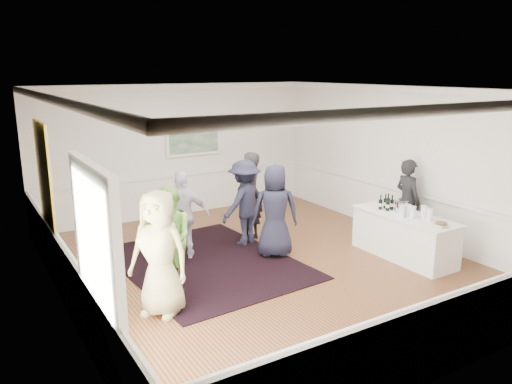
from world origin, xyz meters
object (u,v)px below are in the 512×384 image
guest_tan (159,253)px  guest_lilac (183,215)px  guest_green (170,237)px  ice_bucket (401,207)px  serving_table (404,236)px  guest_navy (275,211)px  guest_dark_b (249,197)px  bartender (407,201)px  guest_dark_a (245,202)px  nut_bowl (441,224)px

guest_tan → guest_lilac: guest_tan is taller
guest_green → ice_bucket: guest_green is taller
serving_table → guest_navy: guest_navy is taller
serving_table → guest_dark_b: (-2.03, 2.38, 0.51)m
guest_lilac → guest_navy: guest_navy is taller
guest_green → bartender: bearing=76.1°
guest_dark_a → guest_dark_b: 0.23m
serving_table → guest_dark_b: guest_dark_b is taller
bartender → guest_dark_b: size_ratio=0.93×
guest_dark_a → ice_bucket: bearing=120.1°
serving_table → nut_bowl: bearing=-92.1°
guest_green → guest_dark_a: bearing=110.6°
guest_dark_b → serving_table: bearing=102.3°
serving_table → guest_navy: (-2.04, 1.38, 0.47)m
guest_green → guest_dark_b: guest_dark_b is taller
ice_bucket → nut_bowl: bearing=-94.3°
bartender → ice_bucket: bearing=129.4°
guest_navy → guest_green: bearing=36.0°
bartender → nut_bowl: bearing=158.1°
guest_lilac → guest_dark_a: 1.39m
bartender → guest_dark_a: bearing=66.3°
ice_bucket → guest_navy: bearing=149.9°
guest_dark_b → bartender: bearing=119.2°
guest_navy → ice_bucket: size_ratio=6.90×
guest_green → ice_bucket: bearing=69.4°
guest_lilac → ice_bucket: bearing=178.6°
serving_table → bartender: bartender is taller
guest_lilac → ice_bucket: (3.64, -2.00, 0.12)m
guest_dark_b → nut_bowl: 3.78m
bartender → guest_dark_a: guest_dark_a is taller
guest_dark_a → guest_dark_b: (0.18, 0.12, 0.06)m
bartender → nut_bowl: size_ratio=7.03×
bartender → guest_dark_b: 3.27m
serving_table → guest_lilac: 4.22m
guest_dark_a → guest_navy: 0.90m
guest_green → guest_navy: size_ratio=0.94×
bartender → ice_bucket: 0.82m
guest_green → guest_lilac: size_ratio=0.99×
guest_dark_a → nut_bowl: 3.78m
guest_navy → ice_bucket: 2.42m
guest_tan → guest_lilac: bearing=107.6°
nut_bowl → guest_dark_a: bearing=125.1°
guest_dark_a → ice_bucket: (2.25, -2.10, 0.09)m
guest_green → nut_bowl: 4.68m
guest_dark_b → guest_lilac: bearing=-20.2°
guest_green → serving_table: bearing=67.2°
guest_tan → guest_navy: size_ratio=1.05×
serving_table → guest_tan: size_ratio=1.12×
serving_table → guest_green: (-4.28, 1.13, 0.41)m
serving_table → nut_bowl: nut_bowl is taller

